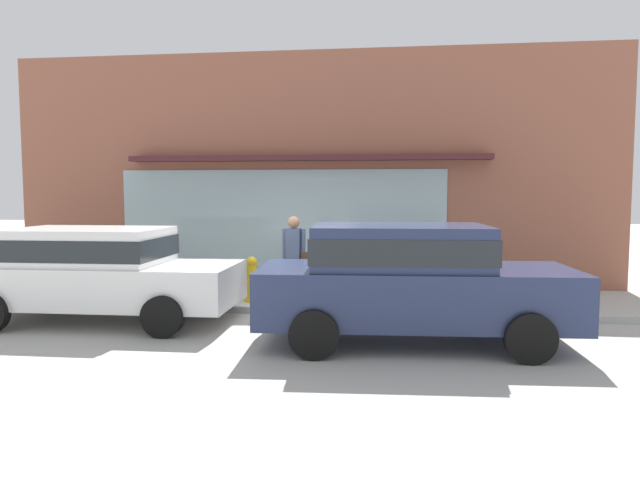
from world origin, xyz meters
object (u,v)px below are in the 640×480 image
(potted_plant_by_entrance, at_px, (348,263))
(potted_plant_doorstep, at_px, (393,270))
(pedestrian_with_handbag, at_px, (295,254))
(parked_car_navy, at_px, (409,277))
(potted_plant_window_left, at_px, (299,272))
(potted_plant_corner_tall, at_px, (118,274))
(parked_car_white, at_px, (97,269))
(fire_hydrant, at_px, (252,280))
(potted_plant_window_right, at_px, (495,265))

(potted_plant_by_entrance, relative_size, potted_plant_doorstep, 1.58)
(pedestrian_with_handbag, height_order, potted_plant_doorstep, pedestrian_with_handbag)
(parked_car_navy, relative_size, potted_plant_window_left, 6.92)
(potted_plant_doorstep, xyz_separation_m, potted_plant_corner_tall, (-6.23, -0.17, -0.17))
(parked_car_navy, distance_m, parked_car_white, 5.12)
(potted_plant_by_entrance, relative_size, potted_plant_corner_tall, 2.41)
(potted_plant_by_entrance, bearing_deg, potted_plant_doorstep, 19.21)
(parked_car_navy, xyz_separation_m, parked_car_white, (-5.07, 0.75, -0.07))
(potted_plant_by_entrance, bearing_deg, potted_plant_window_left, 160.40)
(potted_plant_window_left, bearing_deg, pedestrian_with_handbag, -82.51)
(parked_car_white, distance_m, potted_plant_window_left, 4.71)
(fire_hydrant, bearing_deg, potted_plant_corner_tall, 156.65)
(fire_hydrant, distance_m, potted_plant_by_entrance, 2.24)
(fire_hydrant, relative_size, potted_plant_corner_tall, 1.68)
(parked_car_white, bearing_deg, pedestrian_with_handbag, 28.89)
(pedestrian_with_handbag, bearing_deg, fire_hydrant, 170.31)
(fire_hydrant, xyz_separation_m, pedestrian_with_handbag, (0.90, -0.30, 0.54))
(fire_hydrant, distance_m, parked_car_white, 2.96)
(parked_car_white, bearing_deg, potted_plant_doorstep, 36.48)
(parked_car_white, height_order, potted_plant_window_left, parked_car_white)
(potted_plant_by_entrance, xyz_separation_m, potted_plant_window_left, (-1.14, 0.41, -0.27))
(parked_car_navy, distance_m, potted_plant_window_right, 4.74)
(potted_plant_corner_tall, bearing_deg, potted_plant_window_right, 0.20)
(parked_car_white, bearing_deg, potted_plant_window_left, 53.04)
(potted_plant_window_left, relative_size, potted_plant_doorstep, 0.80)
(parked_car_navy, height_order, potted_plant_window_left, parked_car_navy)
(potted_plant_window_right, relative_size, potted_plant_doorstep, 1.59)
(parked_car_navy, bearing_deg, potted_plant_window_left, 113.83)
(parked_car_white, relative_size, potted_plant_by_entrance, 3.50)
(potted_plant_doorstep, bearing_deg, potted_plant_window_right, -3.80)
(potted_plant_window_left, bearing_deg, parked_car_navy, -62.87)
(parked_car_white, height_order, potted_plant_by_entrance, parked_car_white)
(pedestrian_with_handbag, distance_m, potted_plant_corner_tall, 4.82)
(parked_car_navy, bearing_deg, pedestrian_with_handbag, 126.29)
(fire_hydrant, relative_size, pedestrian_with_handbag, 0.52)
(potted_plant_window_right, relative_size, potted_plant_by_entrance, 1.01)
(parked_car_white, bearing_deg, potted_plant_window_right, 26.05)
(parked_car_navy, relative_size, parked_car_white, 1.00)
(potted_plant_window_left, bearing_deg, potted_plant_corner_tall, -176.61)
(pedestrian_with_handbag, height_order, parked_car_navy, pedestrian_with_handbag)
(parked_car_navy, distance_m, potted_plant_window_left, 5.14)
(potted_plant_doorstep, bearing_deg, parked_car_navy, -86.95)
(potted_plant_doorstep, bearing_deg, pedestrian_with_handbag, -132.58)
(potted_plant_corner_tall, bearing_deg, fire_hydrant, -23.35)
(potted_plant_window_right, bearing_deg, parked_car_white, -152.83)
(potted_plant_window_right, height_order, potted_plant_window_left, potted_plant_window_right)
(fire_hydrant, xyz_separation_m, parked_car_white, (-2.11, -2.03, 0.45))
(potted_plant_window_left, xyz_separation_m, potted_plant_corner_tall, (-4.14, -0.25, -0.07))
(fire_hydrant, distance_m, potted_plant_window_right, 5.10)
(potted_plant_doorstep, bearing_deg, potted_plant_window_left, 177.97)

